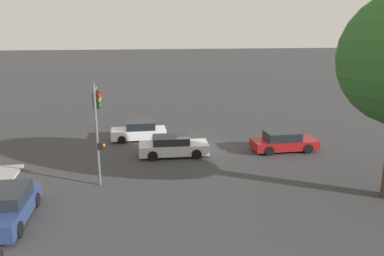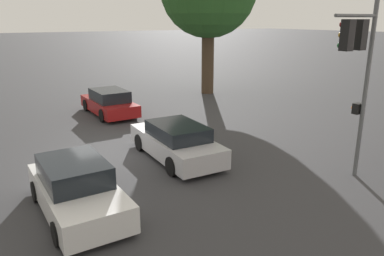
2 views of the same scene
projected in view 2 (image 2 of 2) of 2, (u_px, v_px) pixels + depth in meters
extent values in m
plane|color=#333335|center=(104.00, 154.00, 14.80)|extent=(300.00, 300.00, 0.00)
cylinder|color=#423323|center=(208.00, 60.00, 26.41)|extent=(0.86, 0.86, 4.66)
cylinder|color=#515456|center=(365.00, 93.00, 12.00)|extent=(0.14, 0.14, 5.74)
cylinder|color=#515456|center=(356.00, 16.00, 10.86)|extent=(0.11, 1.87, 0.10)
cube|color=black|center=(360.00, 35.00, 11.17)|extent=(0.30, 0.30, 0.90)
sphere|color=red|center=(356.00, 24.00, 11.24)|extent=(0.20, 0.20, 0.20)
sphere|color=#99660F|center=(355.00, 35.00, 11.33)|extent=(0.20, 0.20, 0.20)
sphere|color=#0F511E|center=(354.00, 45.00, 11.41)|extent=(0.20, 0.20, 0.20)
cube|color=black|center=(347.00, 35.00, 10.85)|extent=(0.30, 0.30, 0.90)
sphere|color=#590F0F|center=(343.00, 24.00, 10.92)|extent=(0.20, 0.20, 0.20)
sphere|color=#99660F|center=(342.00, 35.00, 11.01)|extent=(0.20, 0.20, 0.20)
sphere|color=#0F511E|center=(341.00, 45.00, 11.09)|extent=(0.20, 0.20, 0.20)
cube|color=black|center=(358.00, 108.00, 12.31)|extent=(0.22, 0.35, 0.35)
sphere|color=orange|center=(354.00, 108.00, 12.42)|extent=(0.18, 0.18, 0.18)
cube|color=silver|center=(77.00, 195.00, 10.21)|extent=(4.27, 1.81, 0.71)
cube|color=black|center=(74.00, 171.00, 10.16)|extent=(2.22, 1.59, 0.60)
cylinder|color=black|center=(126.00, 214.00, 9.62)|extent=(0.61, 0.22, 0.61)
cylinder|color=black|center=(58.00, 234.00, 8.76)|extent=(0.61, 0.22, 0.61)
cylinder|color=black|center=(93.00, 179.00, 11.78)|extent=(0.61, 0.22, 0.61)
cylinder|color=black|center=(36.00, 191.00, 10.91)|extent=(0.61, 0.22, 0.61)
cube|color=#B7B7BC|center=(176.00, 145.00, 14.26)|extent=(4.81, 2.08, 0.70)
cube|color=black|center=(178.00, 131.00, 13.93)|extent=(2.53, 1.75, 0.50)
cylinder|color=black|center=(140.00, 142.00, 15.13)|extent=(0.69, 0.25, 0.68)
cylinder|color=black|center=(178.00, 136.00, 15.95)|extent=(0.69, 0.25, 0.68)
cylinder|color=black|center=(172.00, 166.00, 12.68)|extent=(0.69, 0.25, 0.68)
cylinder|color=black|center=(216.00, 157.00, 13.50)|extent=(0.69, 0.25, 0.68)
cube|color=maroon|center=(109.00, 105.00, 20.88)|extent=(4.62, 1.85, 0.63)
cube|color=black|center=(110.00, 95.00, 20.55)|extent=(2.40, 1.63, 0.60)
cylinder|color=black|center=(86.00, 105.00, 21.65)|extent=(0.68, 0.22, 0.68)
cylinder|color=black|center=(115.00, 102.00, 22.53)|extent=(0.68, 0.22, 0.68)
cylinder|color=black|center=(103.00, 116.00, 19.32)|extent=(0.68, 0.22, 0.68)
cylinder|color=black|center=(134.00, 111.00, 20.19)|extent=(0.68, 0.22, 0.68)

